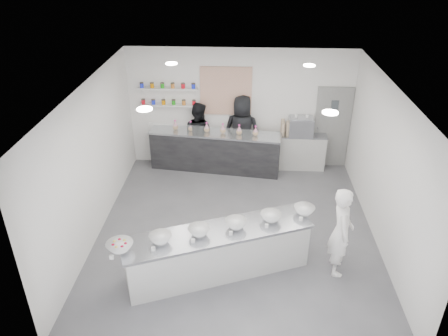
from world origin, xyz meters
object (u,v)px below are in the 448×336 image
Objects in this scene: prep_counter at (218,252)px; espresso_ledge at (300,152)px; staff_left at (198,134)px; staff_right at (242,132)px; espresso_machine at (301,127)px; woman_prep at (341,232)px; back_bar at (215,151)px.

espresso_ledge reaches higher than prep_counter.
staff_left is (-0.75, 4.08, 0.40)m from prep_counter.
staff_left is 0.90× the size of staff_right.
espresso_machine is 0.35× the size of staff_left.
staff_right is (-1.49, 0.07, 0.48)m from espresso_ledge.
staff_right reaches higher than espresso_ledge.
woman_prep is at bearing 122.66° from staff_right.
back_bar is 2.20m from espresso_machine.
espresso_machine reaches higher than back_bar.
staff_left is (-0.44, 0.25, 0.34)m from back_bar.
espresso_machine is 1.46m from staff_right.
staff_left is at bearing 178.45° from espresso_ledge.
woman_prep reaches higher than espresso_ledge.
prep_counter is at bearing -114.60° from espresso_ledge.
prep_counter is 2.65× the size of espresso_ledge.
staff_right reaches higher than woman_prep.
espresso_ledge is 0.73× the size of staff_left.
espresso_ledge is at bearing -158.30° from staff_left.
staff_left is at bearing 79.23° from prep_counter.
prep_counter is 5.53× the size of espresso_machine.
espresso_ledge is at bearing 0.00° from espresso_machine.
staff_right is at bearing 28.27° from back_bar.
staff_right reaches higher than prep_counter.
back_bar is at bearing 29.12° from staff_right.
espresso_machine is 3.86m from woman_prep.
staff_right is (-1.44, 0.07, -0.20)m from espresso_machine.
back_bar is 4.39m from woman_prep.
woman_prep is at bearing -48.94° from back_bar.
woman_prep is at bearing -16.52° from prep_counter.
woman_prep is 4.84m from staff_left.
staff_right is (0.34, 4.08, 0.50)m from prep_counter.
espresso_machine is (1.79, 4.01, 0.70)m from prep_counter.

